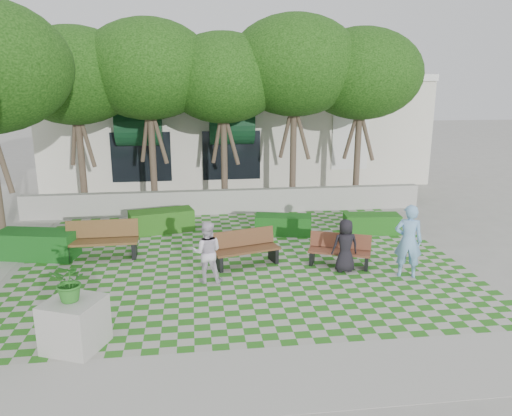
{
  "coord_description": "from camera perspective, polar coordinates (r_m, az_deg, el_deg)",
  "views": [
    {
      "loc": [
        -1.25,
        -12.15,
        5.02
      ],
      "look_at": [
        0.5,
        1.5,
        1.4
      ],
      "focal_mm": 35.0,
      "sensor_mm": 36.0,
      "label": 1
    }
  ],
  "objects": [
    {
      "name": "bench_mid",
      "position": [
        13.71,
        -1.21,
        -4.68
      ],
      "size": [
        1.92,
        1.08,
        0.96
      ],
      "rotation": [
        0.0,
        0.0,
        0.27
      ],
      "color": "#51311C",
      "rests_on": "ground"
    },
    {
      "name": "sidewalk_south",
      "position": [
        9.06,
        1.97,
        -18.85
      ],
      "size": [
        16.0,
        2.0,
        0.01
      ],
      "primitive_type": "cube",
      "color": "#9E9B93",
      "rests_on": "ground"
    },
    {
      "name": "hedge_west",
      "position": [
        15.57,
        -23.73,
        -3.85
      ],
      "size": [
        2.37,
        1.36,
        0.78
      ],
      "primitive_type": "cube",
      "rotation": [
        0.0,
        0.0,
        -0.22
      ],
      "color": "#144B18",
      "rests_on": "ground"
    },
    {
      "name": "person_blue",
      "position": [
        13.35,
        17.01,
        -3.63
      ],
      "size": [
        0.81,
        0.67,
        1.92
      ],
      "primitive_type": "imported",
      "rotation": [
        0.0,
        0.0,
        2.81
      ],
      "color": "#79ACDD",
      "rests_on": "ground"
    },
    {
      "name": "person_white",
      "position": [
        12.56,
        -5.62,
        -5.04
      ],
      "size": [
        0.83,
        0.68,
        1.57
      ],
      "primitive_type": "imported",
      "rotation": [
        0.0,
        0.0,
        3.02
      ],
      "color": "silver",
      "rests_on": "ground"
    },
    {
      "name": "tree_row",
      "position": [
        18.11,
        -9.58,
        15.05
      ],
      "size": [
        17.7,
        13.4,
        7.41
      ],
      "color": "#47382B",
      "rests_on": "ground"
    },
    {
      "name": "person_dark",
      "position": [
        13.38,
        10.16,
        -4.26
      ],
      "size": [
        0.71,
        0.47,
        1.43
      ],
      "primitive_type": "imported",
      "rotation": [
        0.0,
        0.0,
        3.16
      ],
      "color": "black",
      "rests_on": "ground"
    },
    {
      "name": "building",
      "position": [
        26.44,
        -2.58,
        9.29
      ],
      "size": [
        18.0,
        8.92,
        5.15
      ],
      "color": "beige",
      "rests_on": "ground"
    },
    {
      "name": "planter_front",
      "position": [
        10.19,
        -20.13,
        -11.29
      ],
      "size": [
        1.28,
        1.28,
        1.73
      ],
      "rotation": [
        0.0,
        0.0,
        -0.4
      ],
      "color": "#9E9B93",
      "rests_on": "ground"
    },
    {
      "name": "hedge_midleft",
      "position": [
        16.95,
        -10.74,
        -1.47
      ],
      "size": [
        2.22,
        1.3,
        0.73
      ],
      "primitive_type": "cube",
      "rotation": [
        0.0,
        0.0,
        0.24
      ],
      "color": "#205316",
      "rests_on": "ground"
    },
    {
      "name": "ground",
      "position": [
        13.2,
        -1.33,
        -7.61
      ],
      "size": [
        90.0,
        90.0,
        0.0
      ],
      "primitive_type": "plane",
      "color": "gray",
      "rests_on": "ground"
    },
    {
      "name": "hedge_midright",
      "position": [
        16.41,
        3.13,
        -1.93
      ],
      "size": [
        1.94,
        1.1,
        0.64
      ],
      "primitive_type": "cube",
      "rotation": [
        0.0,
        0.0,
        -0.21
      ],
      "color": "#134915",
      "rests_on": "ground"
    },
    {
      "name": "bench_west",
      "position": [
        14.89,
        -17.2,
        -3.57
      ],
      "size": [
        2.03,
        0.7,
        1.06
      ],
      "rotation": [
        0.0,
        0.0,
        0.01
      ],
      "color": "brown",
      "rests_on": "ground"
    },
    {
      "name": "lawn",
      "position": [
        14.13,
        -1.76,
        -6.06
      ],
      "size": [
        12.0,
        12.0,
        0.0
      ],
      "primitive_type": "plane",
      "color": "#2B721E",
      "rests_on": "ground"
    },
    {
      "name": "bench_east",
      "position": [
        13.86,
        9.53,
        -4.85
      ],
      "size": [
        1.75,
        1.14,
        0.87
      ],
      "rotation": [
        0.0,
        0.0,
        -0.39
      ],
      "color": "brown",
      "rests_on": "ground"
    },
    {
      "name": "retaining_wall",
      "position": [
        18.95,
        -3.31,
        0.76
      ],
      "size": [
        15.0,
        0.36,
        0.9
      ],
      "primitive_type": "cube",
      "color": "#9E9B93",
      "rests_on": "ground"
    },
    {
      "name": "hedge_east",
      "position": [
        16.97,
        13.08,
        -1.75
      ],
      "size": [
        1.87,
        0.9,
        0.63
      ],
      "primitive_type": "cube",
      "rotation": [
        0.0,
        0.0,
        -0.1
      ],
      "color": "#195316",
      "rests_on": "ground"
    }
  ]
}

